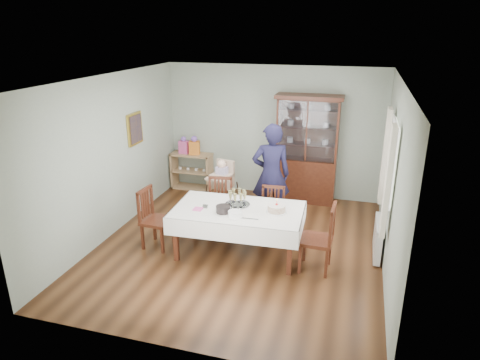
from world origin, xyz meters
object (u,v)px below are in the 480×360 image
at_px(dining_table, 238,231).
at_px(woman, 271,175).
at_px(chair_end_left, 157,230).
at_px(china_cabinet, 307,148).
at_px(chair_end_right, 317,250).
at_px(chair_far_left, 220,217).
at_px(chair_far_right, 271,224).
at_px(gift_bag_pink, 184,146).
at_px(champagne_tray, 237,201).
at_px(sideboard, 192,171).
at_px(gift_bag_orange, 194,146).
at_px(birthday_cake, 277,209).
at_px(high_chair, 222,194).

relative_size(dining_table, woman, 1.10).
bearing_deg(chair_end_left, dining_table, -78.77).
bearing_deg(chair_end_left, china_cabinet, -33.04).
bearing_deg(chair_end_right, chair_far_left, -111.08).
height_order(chair_end_right, woman, woman).
xyz_separation_m(chair_far_right, gift_bag_pink, (-2.35, 1.88, 0.70)).
distance_m(woman, gift_bag_pink, 2.54).
distance_m(dining_table, chair_far_right, 0.73).
relative_size(china_cabinet, gift_bag_pink, 5.77).
relative_size(woman, champagne_tray, 4.67).
relative_size(sideboard, woman, 0.48).
xyz_separation_m(dining_table, chair_far_right, (0.41, 0.60, -0.12)).
xyz_separation_m(china_cabinet, gift_bag_orange, (-2.41, 0.00, -0.14)).
xyz_separation_m(chair_end_left, champagne_tray, (1.28, 0.28, 0.54)).
bearing_deg(chair_far_left, chair_end_right, -34.05).
bearing_deg(birthday_cake, dining_table, -175.61).
distance_m(chair_end_left, gift_bag_pink, 2.79).
bearing_deg(chair_far_right, gift_bag_pink, 137.26).
bearing_deg(chair_far_left, high_chair, 93.68).
distance_m(sideboard, champagne_tray, 2.97).
relative_size(chair_end_right, high_chair, 0.94).
height_order(sideboard, gift_bag_pink, gift_bag_pink).
height_order(sideboard, chair_end_right, chair_end_right).
xyz_separation_m(woman, gift_bag_orange, (-1.95, 1.27, 0.05)).
bearing_deg(gift_bag_pink, gift_bag_orange, 0.00).
bearing_deg(chair_far_left, birthday_cake, -37.59).
distance_m(dining_table, woman, 1.36).
bearing_deg(gift_bag_orange, chair_far_left, -57.66).
bearing_deg(dining_table, woman, 78.24).
xyz_separation_m(chair_far_left, champagne_tray, (0.46, -0.47, 0.55)).
relative_size(sideboard, chair_end_right, 0.87).
relative_size(chair_far_right, woman, 0.48).
xyz_separation_m(china_cabinet, woman, (-0.46, -1.27, -0.19)).
bearing_deg(gift_bag_pink, high_chair, -43.33).
distance_m(chair_far_right, champagne_tray, 0.87).
bearing_deg(chair_end_right, gift_bag_pink, -127.35).
distance_m(chair_far_left, gift_bag_pink, 2.46).
bearing_deg(china_cabinet, chair_far_left, -122.97).
relative_size(dining_table, chair_end_left, 2.07).
distance_m(sideboard, chair_far_left, 2.30).
bearing_deg(chair_far_right, woman, 99.84).
distance_m(dining_table, china_cabinet, 2.69).
relative_size(china_cabinet, champagne_tray, 5.45).
distance_m(chair_end_right, champagne_tray, 1.43).
bearing_deg(woman, gift_bag_orange, -51.28).
bearing_deg(birthday_cake, champagne_tray, 172.18).
height_order(chair_far_right, chair_end_right, chair_end_right).
distance_m(sideboard, chair_end_right, 4.04).
height_order(chair_end_left, gift_bag_pink, gift_bag_pink).
bearing_deg(gift_bag_orange, sideboard, 167.25).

